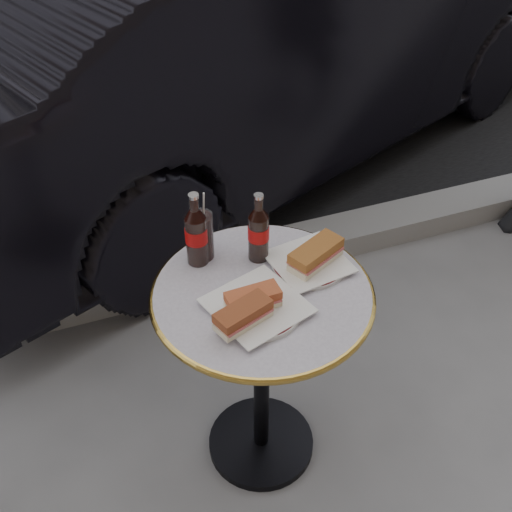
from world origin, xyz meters
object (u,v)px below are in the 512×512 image
object	(u,v)px
cola_bottle_left	(196,229)
plate_right	(309,264)
cola_bottle_right	(259,227)
cola_glass	(201,236)
bistro_table	(262,377)
parked_car	(269,25)
plate_left	(257,307)

from	to	relation	value
cola_bottle_left	plate_right	bearing A→B (deg)	-23.88
cola_bottle_right	cola_glass	bearing A→B (deg)	157.26
cola_glass	bistro_table	bearing A→B (deg)	-61.48
plate_right	parked_car	bearing A→B (deg)	71.92
cola_glass	parked_car	bearing A→B (deg)	62.86
plate_left	cola_bottle_right	world-z (taller)	cola_bottle_right
cola_bottle_left	parked_car	xyz separation A→B (m)	(0.90, 1.74, -0.15)
cola_bottle_right	parked_car	world-z (taller)	parked_car
cola_glass	cola_bottle_right	bearing A→B (deg)	-22.74
bistro_table	cola_bottle_left	distance (m)	0.53
bistro_table	plate_left	world-z (taller)	plate_left
cola_bottle_left	cola_glass	size ratio (longest dim) A/B	1.57
plate_right	cola_glass	bearing A→B (deg)	151.79
plate_left	cola_bottle_right	bearing A→B (deg)	68.28
bistro_table	plate_right	distance (m)	0.41
cola_glass	parked_car	size ratio (longest dim) A/B	0.04
parked_car	plate_right	bearing A→B (deg)	139.53
bistro_table	cola_bottle_left	xyz separation A→B (m)	(-0.13, 0.19, 0.48)
plate_left	parked_car	distance (m)	2.15
bistro_table	cola_glass	bearing A→B (deg)	118.52
cola_bottle_right	bistro_table	bearing A→B (deg)	-106.35
cola_bottle_right	parked_car	bearing A→B (deg)	67.71
cola_bottle_left	parked_car	distance (m)	1.97
bistro_table	parked_car	size ratio (longest dim) A/B	0.17
plate_left	plate_right	xyz separation A→B (m)	(0.20, 0.12, -0.00)
cola_bottle_right	parked_car	xyz separation A→B (m)	(0.73, 1.79, -0.15)
cola_bottle_left	cola_glass	world-z (taller)	cola_bottle_left
plate_left	plate_right	bearing A→B (deg)	29.83
cola_bottle_left	cola_glass	distance (m)	0.05
cola_bottle_left	parked_car	size ratio (longest dim) A/B	0.06
bistro_table	cola_bottle_left	bearing A→B (deg)	124.67
plate_left	cola_bottle_left	distance (m)	0.28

